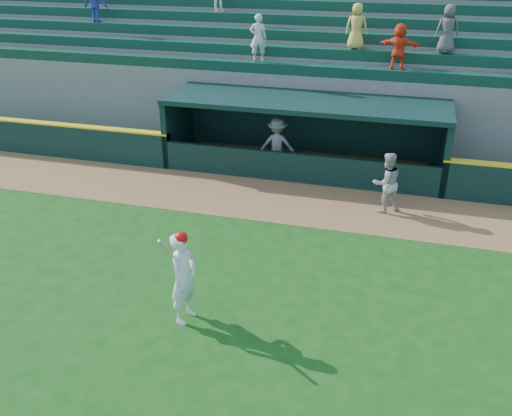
{
  "coord_description": "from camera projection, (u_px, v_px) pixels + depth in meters",
  "views": [
    {
      "loc": [
        3.41,
        -10.56,
        7.33
      ],
      "look_at": [
        0.0,
        1.6,
        1.3
      ],
      "focal_mm": 40.0,
      "sensor_mm": 36.0,
      "label": 1
    }
  ],
  "objects": [
    {
      "name": "warning_track",
      "position": [
        285.0,
        201.0,
        17.42
      ],
      "size": [
        40.0,
        3.0,
        0.01
      ],
      "primitive_type": "cube",
      "color": "brown",
      "rests_on": "ground"
    },
    {
      "name": "stands",
      "position": [
        330.0,
        71.0,
        23.04
      ],
      "size": [
        34.5,
        6.27,
        7.51
      ],
      "color": "slate",
      "rests_on": "ground"
    },
    {
      "name": "dugout",
      "position": [
        306.0,
        129.0,
        19.53
      ],
      "size": [
        9.4,
        2.8,
        2.46
      ],
      "color": "#64635F",
      "rests_on": "ground"
    },
    {
      "name": "batter_at_plate",
      "position": [
        183.0,
        277.0,
        11.66
      ],
      "size": [
        0.61,
        0.86,
        2.09
      ],
      "color": "white",
      "rests_on": "ground"
    },
    {
      "name": "dugout_player_front",
      "position": [
        386.0,
        183.0,
        16.45
      ],
      "size": [
        1.11,
        1.07,
        1.81
      ],
      "primitive_type": "imported",
      "rotation": [
        0.0,
        0.0,
        3.77
      ],
      "color": "#A1A09B",
      "rests_on": "ground"
    },
    {
      "name": "ground",
      "position": [
        237.0,
        287.0,
        13.16
      ],
      "size": [
        120.0,
        120.0,
        0.0
      ],
      "primitive_type": "plane",
      "color": "#134310",
      "rests_on": "ground"
    },
    {
      "name": "dugout_player_inside",
      "position": [
        277.0,
        144.0,
        19.44
      ],
      "size": [
        1.28,
        0.87,
        1.84
      ],
      "primitive_type": "imported",
      "rotation": [
        0.0,
        0.0,
        3.31
      ],
      "color": "gray",
      "rests_on": "ground"
    }
  ]
}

